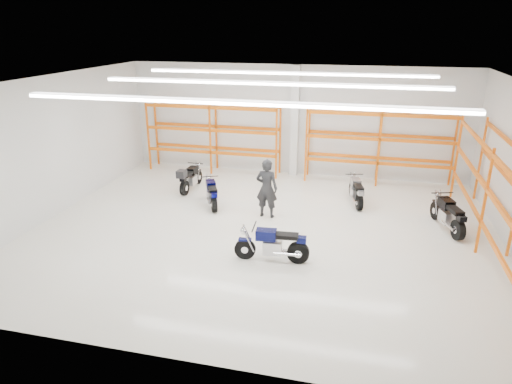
% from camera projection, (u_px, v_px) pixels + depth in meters
% --- Properties ---
extents(ground, '(14.00, 14.00, 0.00)m').
position_uv_depth(ground, '(263.00, 231.00, 14.05)').
color(ground, silver).
rests_on(ground, ground).
extents(room_shell, '(14.02, 12.02, 4.51)m').
position_uv_depth(room_shell, '(264.00, 125.00, 12.94)').
color(room_shell, silver).
rests_on(room_shell, ground).
extents(motorcycle_main, '(2.02, 0.67, 0.99)m').
position_uv_depth(motorcycle_main, '(275.00, 245.00, 12.10)').
color(motorcycle_main, black).
rests_on(motorcycle_main, ground).
extents(motorcycle_back_a, '(0.63, 1.97, 1.01)m').
position_uv_depth(motorcycle_back_a, '(190.00, 179.00, 17.28)').
color(motorcycle_back_a, black).
rests_on(motorcycle_back_a, ground).
extents(motorcycle_back_b, '(0.96, 1.74, 0.92)m').
position_uv_depth(motorcycle_back_b, '(212.00, 194.00, 15.85)').
color(motorcycle_back_b, black).
rests_on(motorcycle_back_b, ground).
extents(motorcycle_back_c, '(0.71, 1.89, 0.94)m').
position_uv_depth(motorcycle_back_c, '(356.00, 192.00, 16.03)').
color(motorcycle_back_c, black).
rests_on(motorcycle_back_c, ground).
extents(motorcycle_back_d, '(0.89, 2.05, 1.03)m').
position_uv_depth(motorcycle_back_d, '(449.00, 216.00, 13.92)').
color(motorcycle_back_d, black).
rests_on(motorcycle_back_d, ground).
extents(standing_man, '(0.75, 0.52, 1.97)m').
position_uv_depth(standing_man, '(267.00, 188.00, 14.77)').
color(standing_man, black).
rests_on(standing_man, ground).
extents(structural_column, '(0.32, 0.32, 4.50)m').
position_uv_depth(structural_column, '(295.00, 122.00, 18.58)').
color(structural_column, white).
rests_on(structural_column, ground).
extents(pallet_racking_back_left, '(5.67, 0.87, 3.00)m').
position_uv_depth(pallet_racking_back_left, '(213.00, 130.00, 19.18)').
color(pallet_racking_back_left, '#E14D00').
rests_on(pallet_racking_back_left, ground).
extents(pallet_racking_back_right, '(5.67, 0.87, 3.00)m').
position_uv_depth(pallet_racking_back_right, '(380.00, 139.00, 17.68)').
color(pallet_racking_back_right, '#E14D00').
rests_on(pallet_racking_back_right, ground).
extents(pallet_racking_side, '(0.87, 9.07, 3.00)m').
position_uv_depth(pallet_racking_side, '(503.00, 193.00, 12.00)').
color(pallet_racking_side, '#E14D00').
rests_on(pallet_racking_side, ground).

